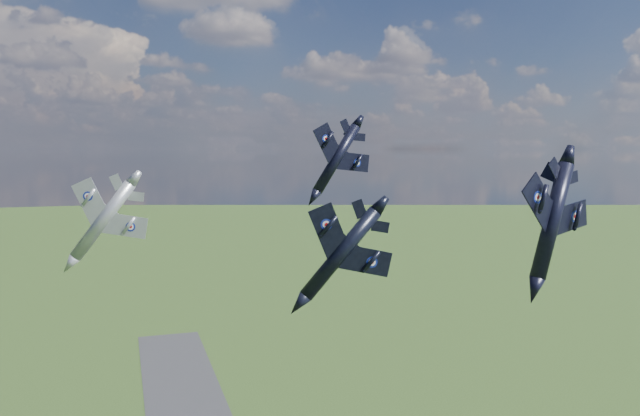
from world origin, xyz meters
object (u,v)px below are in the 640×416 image
object	(u,v)px
jet_high_navy	(337,159)
jet_lead_navy	(341,253)
jet_right_navy	(552,221)
jet_left_silver	(103,220)

from	to	relation	value
jet_high_navy	jet_lead_navy	bearing A→B (deg)	-116.45
jet_right_navy	jet_lead_navy	bearing A→B (deg)	113.80
jet_right_navy	jet_left_silver	size ratio (longest dim) A/B	0.98
jet_lead_navy	jet_left_silver	size ratio (longest dim) A/B	1.09
jet_high_navy	jet_left_silver	size ratio (longest dim) A/B	1.08
jet_lead_navy	jet_left_silver	distance (m)	27.97
jet_high_navy	jet_left_silver	xyz separation A→B (m)	(-32.57, -11.81, -6.75)
jet_right_navy	jet_high_navy	distance (m)	42.45
jet_lead_navy	jet_right_navy	bearing A→B (deg)	-39.39
jet_lead_navy	jet_high_navy	bearing A→B (deg)	81.78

